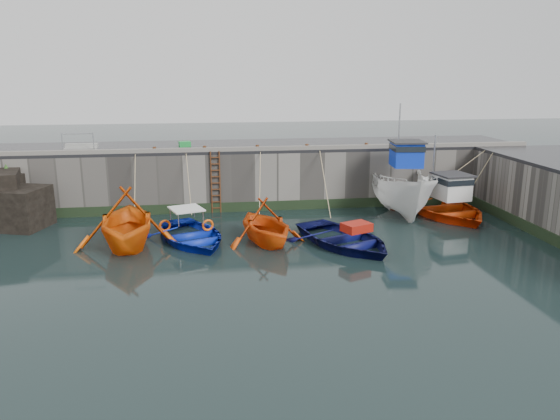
{
  "coord_description": "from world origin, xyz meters",
  "views": [
    {
      "loc": [
        -2.52,
        -17.67,
        7.19
      ],
      "look_at": [
        0.7,
        5.36,
        1.2
      ],
      "focal_mm": 35.0,
      "sensor_mm": 36.0,
      "label": 1
    }
  ],
  "objects": [
    {
      "name": "railing",
      "position": [
        -8.75,
        11.25,
        3.36
      ],
      "size": [
        1.6,
        1.05,
        1.0
      ],
      "color": "#A5A8AD",
      "rests_on": "road_back"
    },
    {
      "name": "bollard_a",
      "position": [
        -5.0,
        10.25,
        3.3
      ],
      "size": [
        0.18,
        0.18,
        0.28
      ],
      "primitive_type": "cylinder",
      "color": "#3F1E0F",
      "rests_on": "road_back"
    },
    {
      "name": "bollard_c",
      "position": [
        0.2,
        10.25,
        3.3
      ],
      "size": [
        0.18,
        0.18,
        0.28
      ],
      "primitive_type": "cylinder",
      "color": "#3F1E0F",
      "rests_on": "road_back"
    },
    {
      "name": "boat_far_white",
      "position": [
        7.54,
        8.79,
        1.19
      ],
      "size": [
        3.58,
        7.62,
        5.84
      ],
      "rotation": [
        0.0,
        0.0,
        -0.11
      ],
      "color": "silver",
      "rests_on": "ground"
    },
    {
      "name": "kerb_back",
      "position": [
        0.0,
        10.15,
        3.26
      ],
      "size": [
        30.0,
        0.3,
        0.2
      ],
      "primitive_type": "cube",
      "color": "slate",
      "rests_on": "road_back"
    },
    {
      "name": "boat_near_navy_rope",
      "position": [
        3.2,
        8.1,
        0.0
      ],
      "size": [
        0.04,
        4.6,
        3.1
      ],
      "primitive_type": null,
      "color": "tan",
      "rests_on": "ground"
    },
    {
      "name": "ground",
      "position": [
        0.0,
        0.0,
        0.0
      ],
      "size": [
        120.0,
        120.0,
        0.0
      ],
      "primitive_type": "plane",
      "color": "black",
      "rests_on": "ground"
    },
    {
      "name": "fish_crate",
      "position": [
        -3.55,
        12.12,
        3.31
      ],
      "size": [
        0.68,
        0.54,
        0.29
      ],
      "primitive_type": "cube",
      "rotation": [
        0.0,
        0.0,
        0.21
      ],
      "color": "#1A8F36",
      "rests_on": "road_back"
    },
    {
      "name": "bollard_d",
      "position": [
        2.8,
        10.25,
        3.3
      ],
      "size": [
        0.18,
        0.18,
        0.28
      ],
      "primitive_type": "cylinder",
      "color": "#3F1E0F",
      "rests_on": "road_back"
    },
    {
      "name": "boat_near_white_rope",
      "position": [
        -5.84,
        8.73,
        0.0
      ],
      "size": [
        0.04,
        3.64,
        3.1
      ],
      "primitive_type": null,
      "color": "tan",
      "rests_on": "ground"
    },
    {
      "name": "boat_near_white",
      "position": [
        -5.84,
        4.95,
        0.0
      ],
      "size": [
        4.97,
        5.63,
        2.78
      ],
      "primitive_type": "imported",
      "rotation": [
        0.0,
        0.0,
        0.08
      ],
      "color": "#E75B0C",
      "rests_on": "ground"
    },
    {
      "name": "boat_near_blacktrim",
      "position": [
        -0.05,
        4.58,
        0.0
      ],
      "size": [
        4.67,
        5.06,
        2.22
      ],
      "primitive_type": "imported",
      "rotation": [
        0.0,
        0.0,
        0.28
      ],
      "color": "#D8440B",
      "rests_on": "ground"
    },
    {
      "name": "bollard_e",
      "position": [
        6.0,
        10.25,
        3.3
      ],
      "size": [
        0.18,
        0.18,
        0.28
      ],
      "primitive_type": "cylinder",
      "color": "#3F1E0F",
      "rests_on": "road_back"
    },
    {
      "name": "algae_right",
      "position": [
        11.96,
        2.5,
        0.25
      ],
      "size": [
        0.08,
        15.0,
        0.5
      ],
      "primitive_type": "cube",
      "color": "black",
      "rests_on": "ground"
    },
    {
      "name": "quay_back",
      "position": [
        0.0,
        12.5,
        1.5
      ],
      "size": [
        30.0,
        5.0,
        3.0
      ],
      "primitive_type": "cube",
      "color": "slate",
      "rests_on": "ground"
    },
    {
      "name": "boat_near_blue",
      "position": [
        -3.21,
        5.17,
        0.0
      ],
      "size": [
        5.09,
        5.97,
        1.05
      ],
      "primitive_type": "imported",
      "rotation": [
        0.0,
        0.0,
        0.34
      ],
      "color": "#0B21AA",
      "rests_on": "ground"
    },
    {
      "name": "algae_back",
      "position": [
        0.0,
        9.96,
        0.25
      ],
      "size": [
        30.0,
        0.08,
        0.5
      ],
      "primitive_type": "cube",
      "color": "black",
      "rests_on": "ground"
    },
    {
      "name": "boat_far_orange",
      "position": [
        9.51,
        7.88,
        0.41
      ],
      "size": [
        5.28,
        6.81,
        4.29
      ],
      "rotation": [
        0.0,
        0.0,
        0.14
      ],
      "color": "#EF430C",
      "rests_on": "ground"
    },
    {
      "name": "boat_near_navy",
      "position": [
        3.2,
        3.71,
        0.0
      ],
      "size": [
        5.61,
        6.44,
        1.11
      ],
      "primitive_type": "imported",
      "rotation": [
        0.0,
        0.0,
        0.4
      ],
      "color": "#0B0E45",
      "rests_on": "ground"
    },
    {
      "name": "road_back",
      "position": [
        0.0,
        12.5,
        3.08
      ],
      "size": [
        30.0,
        5.0,
        0.16
      ],
      "primitive_type": "cube",
      "color": "black",
      "rests_on": "quay_back"
    },
    {
      "name": "bollard_b",
      "position": [
        -2.5,
        10.25,
        3.3
      ],
      "size": [
        0.18,
        0.18,
        0.28
      ],
      "primitive_type": "cylinder",
      "color": "#3F1E0F",
      "rests_on": "road_back"
    },
    {
      "name": "ladder",
      "position": [
        -2.0,
        9.91,
        1.59
      ],
      "size": [
        0.51,
        0.08,
        3.2
      ],
      "color": "#3F1E0F",
      "rests_on": "ground"
    },
    {
      "name": "boat_near_blue_rope",
      "position": [
        -3.21,
        8.84,
        0.0
      ],
      "size": [
        0.04,
        3.49,
        3.1
      ],
      "primitive_type": null,
      "color": "tan",
      "rests_on": "ground"
    },
    {
      "name": "boat_near_blacktrim_rope",
      "position": [
        -0.05,
        8.54,
        0.0
      ],
      "size": [
        0.04,
        3.91,
        3.1
      ],
      "primitive_type": null,
      "color": "tan",
      "rests_on": "ground"
    }
  ]
}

